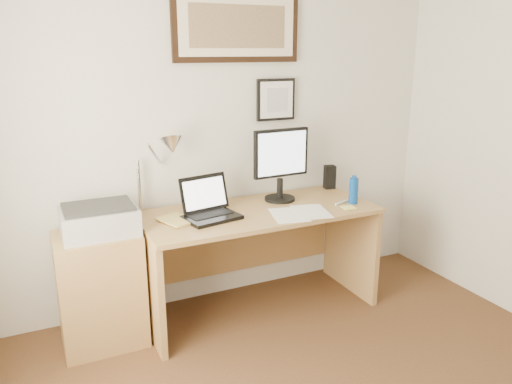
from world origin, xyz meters
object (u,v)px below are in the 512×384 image
desk (254,238)px  printer (99,220)px  laptop (209,209)px  side_cabinet (101,289)px  lcd_monitor (281,161)px  book (166,224)px  water_bottle (354,191)px

desk → printer: size_ratio=3.64×
laptop → printer: (-0.68, 0.05, 0.01)m
side_cabinet → lcd_monitor: size_ratio=1.40×
side_cabinet → book: size_ratio=3.05×
book → desk: size_ratio=0.15×
book → desk: book is taller
printer → lcd_monitor: bearing=3.7°
lcd_monitor → laptop: bearing=-167.6°
book → lcd_monitor: 0.95m
side_cabinet → water_bottle: size_ratio=3.99×
lcd_monitor → book: bearing=-169.8°
side_cabinet → book: bearing=-10.4°
desk → side_cabinet: bearing=-178.1°
water_bottle → desk: 0.78m
water_bottle → printer: 1.72m
book → desk: (0.66, 0.11, -0.24)m
desk → lcd_monitor: (0.24, 0.05, 0.53)m
side_cabinet → water_bottle: bearing=-6.5°
book → lcd_monitor: size_ratio=0.46×
side_cabinet → printer: 0.45m
side_cabinet → laptop: size_ratio=1.92×
side_cabinet → lcd_monitor: (1.31, 0.09, 0.68)m
water_bottle → lcd_monitor: 0.55m
book → side_cabinet: bearing=169.6°
desk → lcd_monitor: 0.58m
printer → laptop: bearing=-4.0°
laptop → printer: bearing=176.0°
side_cabinet → printer: printer is taller
printer → water_bottle: bearing=-6.7°
desk → laptop: bearing=-167.2°
printer → desk: bearing=1.9°
book → lcd_monitor: lcd_monitor is taller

